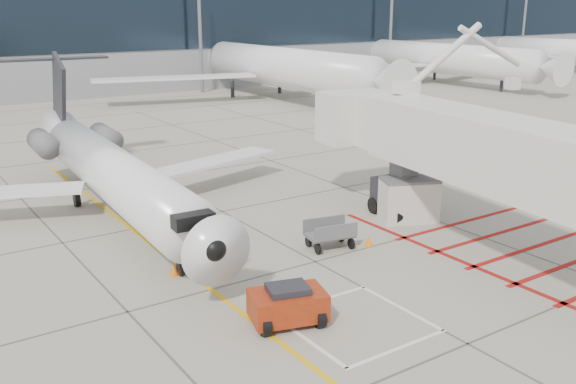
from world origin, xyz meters
TOP-DOWN VIEW (x-y plane):
  - ground_plane at (0.00, 0.00)m, footprint 260.00×260.00m
  - regional_jet at (-4.79, 12.23)m, footprint 23.15×28.50m
  - jet_bridge at (6.34, 0.34)m, footprint 11.75×20.55m
  - pushback_tug at (-3.88, 0.27)m, footprint 2.77×2.15m
  - baggage_cart at (1.46, 4.93)m, footprint 2.22×1.64m
  - ground_power_unit at (6.90, 5.73)m, footprint 3.05×2.49m
  - cone_nose at (-5.35, 5.99)m, footprint 0.35×0.35m
  - cone_side at (3.01, 4.16)m, footprint 0.35×0.35m
  - terminal_building at (10.00, 70.00)m, footprint 180.00×28.00m
  - terminal_glass_band at (10.00, 55.95)m, footprint 180.00×0.10m
  - bg_aircraft_c at (24.05, 46.00)m, footprint 38.19×42.43m
  - bg_aircraft_d at (50.12, 46.00)m, footprint 35.06×38.96m
  - bg_aircraft_e at (77.65, 46.00)m, footprint 33.38×37.09m

SIDE VIEW (x-z plane):
  - ground_plane at x=0.00m, z-range 0.00..0.00m
  - cone_nose at x=-5.35m, z-range 0.00..0.49m
  - cone_side at x=3.01m, z-range 0.00..0.49m
  - baggage_cart at x=1.46m, z-range 0.00..1.27m
  - pushback_tug at x=-3.88m, z-range 0.00..1.42m
  - ground_power_unit at x=6.90m, z-range 0.00..2.10m
  - regional_jet at x=-4.79m, z-range 0.00..7.17m
  - jet_bridge at x=6.34m, z-range 0.00..7.80m
  - bg_aircraft_e at x=77.65m, z-range 0.00..11.13m
  - bg_aircraft_d at x=50.12m, z-range 0.00..11.69m
  - bg_aircraft_c at x=24.05m, z-range 0.00..12.73m
  - terminal_building at x=10.00m, z-range 0.00..14.00m
  - terminal_glass_band at x=10.00m, z-range 5.00..11.00m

